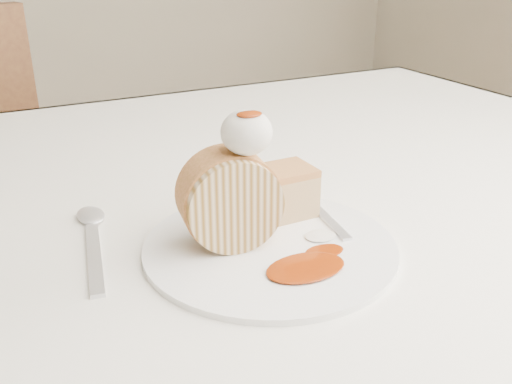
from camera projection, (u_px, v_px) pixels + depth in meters
name	position (u px, v px, depth m)	size (l,w,h in m)	color
table	(202.00, 242.00, 0.75)	(1.40, 0.90, 0.75)	white
plate	(270.00, 247.00, 0.55)	(0.24, 0.24, 0.01)	white
roulade_slice	(230.00, 200.00, 0.53)	(0.09, 0.09, 0.05)	beige
cake_chunk	(286.00, 194.00, 0.60)	(0.05, 0.05, 0.05)	#CC824D
whipped_cream	(247.00, 132.00, 0.51)	(0.05, 0.05, 0.04)	silver
caramel_drizzle	(249.00, 108.00, 0.49)	(0.02, 0.02, 0.01)	maroon
caramel_pool	(306.00, 267.00, 0.51)	(0.08, 0.05, 0.00)	maroon
fork	(325.00, 217.00, 0.60)	(0.02, 0.14, 0.00)	silver
spoon	(95.00, 257.00, 0.53)	(0.03, 0.17, 0.00)	silver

